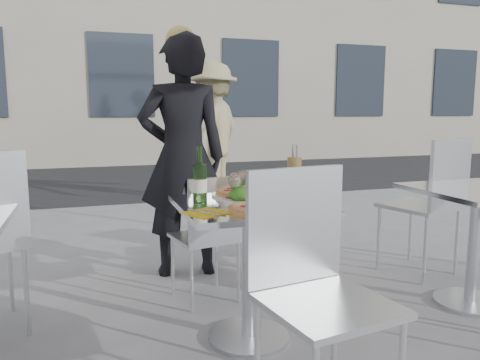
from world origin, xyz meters
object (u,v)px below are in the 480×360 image
object	(u,v)px
salad_plate	(243,195)
napkin_left	(206,213)
chair_far	(210,228)
sugar_shaker	(273,188)
main_table	(249,242)
carafe	(294,175)
wineglass_red_a	(256,180)
pizza_near	(263,208)
side_table_right	(475,222)
side_chair_rfar	(433,196)
woman_diner	(183,157)
wineglass_red_b	(270,179)
wineglass_white_a	(234,182)
napkin_right	(309,207)
wine_bottle	(200,181)
pizza_far	(241,193)
pedestrian_b	(213,132)
chair_near	(312,273)
wineglass_white_b	(242,179)

from	to	relation	value
salad_plate	napkin_left	xyz separation A→B (m)	(-0.25, -0.21, -0.03)
chair_far	sugar_shaker	distance (m)	0.58
main_table	sugar_shaker	bearing A→B (deg)	30.56
carafe	wineglass_red_a	world-z (taller)	carafe
pizza_near	wineglass_red_a	xyz separation A→B (m)	(0.06, 0.25, 0.10)
sugar_shaker	chair_far	bearing A→B (deg)	120.90
chair_far	wineglass_red_a	size ratio (longest dim) A/B	5.28
side_table_right	side_chair_rfar	distance (m)	0.53
woman_diner	wineglass_red_b	xyz separation A→B (m)	(0.27, -1.06, -0.03)
salad_plate	wineglass_white_a	size ratio (longest dim) A/B	1.40
wineglass_white_a	napkin_right	world-z (taller)	wineglass_white_a
wine_bottle	carafe	xyz separation A→B (m)	(0.54, 0.02, 0.00)
side_table_right	side_chair_rfar	bearing A→B (deg)	78.32
carafe	sugar_shaker	bearing A→B (deg)	-177.47
carafe	wineglass_red_b	distance (m)	0.15
side_chair_rfar	pizza_near	distance (m)	1.76
pizza_near	wineglass_white_a	xyz separation A→B (m)	(-0.07, 0.24, 0.10)
side_chair_rfar	main_table	bearing A→B (deg)	0.81
napkin_right	pizza_far	bearing A→B (deg)	130.30
wine_bottle	wineglass_red_b	bearing A→B (deg)	-0.54
woman_diner	pedestrian_b	size ratio (longest dim) A/B	0.94
side_chair_rfar	pizza_far	distance (m)	1.61
woman_diner	napkin_left	bearing A→B (deg)	89.21
wineglass_red_b	napkin_left	xyz separation A→B (m)	(-0.42, -0.26, -0.11)
side_table_right	wineglass_white_a	bearing A→B (deg)	178.48
woman_diner	carafe	distance (m)	1.12
napkin_right	chair_near	bearing A→B (deg)	-102.97
woman_diner	wineglass_white_a	distance (m)	1.11
wineglass_red_a	napkin_left	xyz separation A→B (m)	(-0.33, -0.22, -0.11)
main_table	pedestrian_b	bearing A→B (deg)	77.85
pedestrian_b	wine_bottle	world-z (taller)	pedestrian_b
pizza_near	carafe	xyz separation A→B (m)	(0.30, 0.31, 0.11)
pizza_near	salad_plate	size ratio (longest dim) A/B	1.53
side_chair_rfar	woman_diner	distance (m)	1.86
pizza_far	carafe	distance (m)	0.32
woman_diner	napkin_right	bearing A→B (deg)	111.08
side_chair_rfar	wineglass_red_a	xyz separation A→B (m)	(-1.55, -0.46, 0.25)
side_table_right	chair_far	xyz separation A→B (m)	(-1.57, 0.53, -0.05)
main_table	napkin_left	size ratio (longest dim) A/B	3.10
wineglass_red_b	pedestrian_b	bearing A→B (deg)	79.79
chair_far	wineglass_red_b	world-z (taller)	wineglass_red_b
chair_near	sugar_shaker	xyz separation A→B (m)	(0.14, 0.76, 0.21)
chair_far	carafe	distance (m)	0.68
main_table	chair_near	distance (m)	0.66
wine_bottle	wineglass_white_a	xyz separation A→B (m)	(0.17, -0.05, -0.00)
salad_plate	carafe	xyz separation A→B (m)	(0.32, 0.07, 0.08)
main_table	napkin_right	size ratio (longest dim) A/B	3.52
salad_plate	wineglass_white_b	xyz separation A→B (m)	(0.02, 0.08, 0.07)
pizza_near	wineglass_white_b	distance (m)	0.33
chair_far	napkin_left	bearing A→B (deg)	63.45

